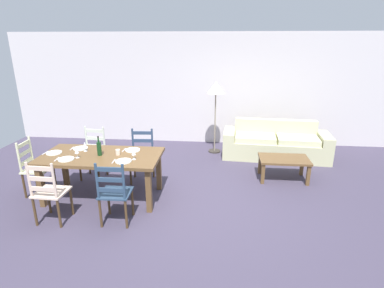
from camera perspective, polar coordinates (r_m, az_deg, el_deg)
The scene contains 26 objects.
ground_plane at distance 4.98m, azimuth -1.05°, elevation -11.20°, with size 9.60×9.60×0.02m, color #3F384B.
wall_far at distance 7.69m, azimuth 1.68°, elevation 10.23°, with size 9.60×0.16×2.70m, color silver.
dining_table at distance 5.10m, azimuth -16.62°, elevation -2.89°, with size 1.90×0.96×0.75m.
dining_chair_near_left at distance 4.73m, azimuth -25.21°, elevation -8.12°, with size 0.43×0.42×0.96m.
dining_chair_near_right at distance 4.40m, azimuth -14.33°, elevation -8.85°, with size 0.43×0.41×0.96m.
dining_chair_far_left at distance 6.01m, azimuth -17.97°, elevation -1.63°, with size 0.45×0.43×0.96m.
dining_chair_far_right at distance 5.67m, azimuth -9.33°, elevation -2.18°, with size 0.45×0.43×0.96m.
dining_chair_head_west at distance 5.73m, azimuth -27.43°, elevation -3.87°, with size 0.42×0.44×0.96m.
dinner_plate_near_left at distance 5.04m, azimuth -22.51°, elevation -2.63°, with size 0.24×0.24×0.02m, color white.
fork_near_left at distance 5.11m, azimuth -23.99°, elevation -2.61°, with size 0.02×0.17×0.01m, color silver.
dinner_plate_near_right at distance 4.69m, azimuth -12.72°, elevation -3.16°, with size 0.24×0.24×0.02m, color white.
fork_near_right at distance 4.74m, azimuth -14.44°, elevation -3.14°, with size 0.02×0.17×0.01m, color silver.
dinner_plate_far_left at distance 5.46m, azimuth -20.16°, elevation -0.77°, with size 0.24×0.24×0.02m, color white.
fork_far_left at distance 5.53m, azimuth -21.55°, elevation -0.78°, with size 0.02×0.17×0.01m, color silver.
dinner_plate_far_right at distance 5.14m, azimuth -11.05°, elevation -1.12°, with size 0.24×0.24×0.02m, color white.
fork_far_right at distance 5.19m, azimuth -12.64°, elevation -1.12°, with size 0.02×0.17×0.01m, color silver.
dinner_plate_head_west at distance 5.40m, azimuth -24.42°, elevation -1.51°, with size 0.24×0.24×0.02m, color white.
fork_head_west at distance 5.48m, azimuth -25.78°, elevation -1.50°, with size 0.02×0.17×0.01m, color silver.
wine_bottle at distance 5.02m, azimuth -17.00°, elevation -0.78°, with size 0.07×0.07×0.32m.
wine_glass_near_left at distance 5.02m, azimuth -20.79°, elevation -1.24°, with size 0.06×0.06×0.16m.
wine_glass_near_right at distance 4.72m, azimuth -10.89°, elevation -1.60°, with size 0.06×0.06×0.16m.
wine_glass_far_left at distance 5.28m, azimuth -19.43°, elevation -0.16°, with size 0.06×0.06×0.16m.
coffee_cup_primary at distance 4.98m, azimuth -13.71°, elevation -1.50°, with size 0.07×0.07×0.09m, color beige.
couch at distance 7.06m, azimuth 15.27°, elevation -0.01°, with size 2.33×0.96×0.80m.
coffee_table at distance 5.91m, azimuth 16.82°, elevation -3.15°, with size 0.90×0.56×0.42m.
standing_lamp at distance 6.87m, azimuth 4.48°, elevation 9.70°, with size 0.40×0.40×1.64m.
Camera 1 is at (0.50, -4.29, 2.45)m, focal length 28.48 mm.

